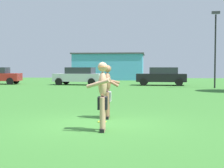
{
  "coord_description": "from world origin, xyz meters",
  "views": [
    {
      "loc": [
        1.43,
        -9.42,
        1.64
      ],
      "look_at": [
        0.21,
        2.0,
        1.05
      ],
      "focal_mm": 54.53,
      "sensor_mm": 36.0,
      "label": 1
    }
  ],
  "objects_px": {
    "car_black_near_post": "(162,76)",
    "lamp_post": "(215,41)",
    "player_in_gray": "(108,90)",
    "player_with_cap": "(102,93)",
    "car_silver_mid_lot": "(79,76)",
    "frisbee": "(102,122)"
  },
  "relations": [
    {
      "from": "player_with_cap",
      "to": "player_in_gray",
      "type": "distance_m",
      "value": 2.2
    },
    {
      "from": "car_black_near_post",
      "to": "car_silver_mid_lot",
      "type": "distance_m",
      "value": 7.41
    },
    {
      "from": "player_with_cap",
      "to": "player_in_gray",
      "type": "xyz_separation_m",
      "value": [
        -0.13,
        2.19,
        -0.08
      ]
    },
    {
      "from": "player_with_cap",
      "to": "car_silver_mid_lot",
      "type": "distance_m",
      "value": 22.1
    },
    {
      "from": "player_in_gray",
      "to": "car_silver_mid_lot",
      "type": "xyz_separation_m",
      "value": [
        -4.92,
        19.32,
        -0.07
      ]
    },
    {
      "from": "car_black_near_post",
      "to": "car_silver_mid_lot",
      "type": "height_order",
      "value": "same"
    },
    {
      "from": "car_black_near_post",
      "to": "frisbee",
      "type": "bearing_deg",
      "value": -97.23
    },
    {
      "from": "frisbee",
      "to": "car_silver_mid_lot",
      "type": "height_order",
      "value": "car_silver_mid_lot"
    },
    {
      "from": "frisbee",
      "to": "car_silver_mid_lot",
      "type": "bearing_deg",
      "value": 103.53
    },
    {
      "from": "player_in_gray",
      "to": "car_black_near_post",
      "type": "relative_size",
      "value": 0.39
    },
    {
      "from": "player_in_gray",
      "to": "car_black_near_post",
      "type": "xyz_separation_m",
      "value": [
        2.49,
        19.37,
        -0.07
      ]
    },
    {
      "from": "player_with_cap",
      "to": "car_silver_mid_lot",
      "type": "height_order",
      "value": "player_with_cap"
    },
    {
      "from": "player_with_cap",
      "to": "car_black_near_post",
      "type": "xyz_separation_m",
      "value": [
        2.36,
        21.56,
        -0.15
      ]
    },
    {
      "from": "frisbee",
      "to": "car_black_near_post",
      "type": "height_order",
      "value": "car_black_near_post"
    },
    {
      "from": "player_in_gray",
      "to": "frisbee",
      "type": "height_order",
      "value": "player_in_gray"
    },
    {
      "from": "lamp_post",
      "to": "frisbee",
      "type": "bearing_deg",
      "value": -111.04
    },
    {
      "from": "car_silver_mid_lot",
      "to": "player_with_cap",
      "type": "bearing_deg",
      "value": -76.8
    },
    {
      "from": "lamp_post",
      "to": "player_with_cap",
      "type": "bearing_deg",
      "value": -109.01
    },
    {
      "from": "frisbee",
      "to": "lamp_post",
      "type": "xyz_separation_m",
      "value": [
        6.41,
        16.65,
        3.55
      ]
    },
    {
      "from": "player_in_gray",
      "to": "lamp_post",
      "type": "bearing_deg",
      "value": 68.19
    },
    {
      "from": "car_black_near_post",
      "to": "lamp_post",
      "type": "bearing_deg",
      "value": -42.53
    },
    {
      "from": "player_with_cap",
      "to": "lamp_post",
      "type": "xyz_separation_m",
      "value": [
        6.21,
        18.03,
        2.58
      ]
    }
  ]
}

